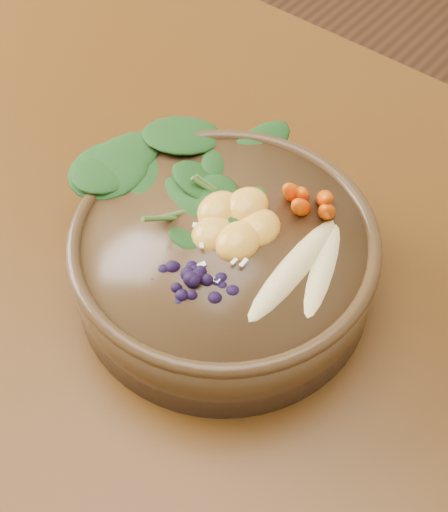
% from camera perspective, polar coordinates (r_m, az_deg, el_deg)
% --- Properties ---
extents(ground, '(4.00, 4.00, 0.00)m').
position_cam_1_polar(ground, '(1.45, -10.19, -14.85)').
color(ground, '#381E0F').
rests_on(ground, ground).
extents(dining_table, '(1.60, 0.90, 0.75)m').
position_cam_1_polar(dining_table, '(0.90, -16.06, 2.22)').
color(dining_table, '#331C0C').
rests_on(dining_table, ground).
extents(stoneware_bowl, '(0.32, 0.32, 0.07)m').
position_cam_1_polar(stoneware_bowl, '(0.66, 0.00, -0.53)').
color(stoneware_bowl, '#422E19').
rests_on(stoneware_bowl, dining_table).
extents(kale_heap, '(0.21, 0.19, 0.04)m').
position_cam_1_polar(kale_heap, '(0.67, -0.87, 7.43)').
color(kale_heap, '#1B4915').
rests_on(kale_heap, stoneware_bowl).
extents(carrot_cluster, '(0.07, 0.07, 0.08)m').
position_cam_1_polar(carrot_cluster, '(0.64, 7.25, 6.60)').
color(carrot_cluster, '#F65100').
rests_on(carrot_cluster, stoneware_bowl).
extents(banana_halves, '(0.08, 0.16, 0.03)m').
position_cam_1_polar(banana_halves, '(0.60, 6.85, -0.24)').
color(banana_halves, '#E0CC84').
rests_on(banana_halves, stoneware_bowl).
extents(mandarin_cluster, '(0.09, 0.10, 0.03)m').
position_cam_1_polar(mandarin_cluster, '(0.63, 0.91, 3.42)').
color(mandarin_cluster, gold).
rests_on(mandarin_cluster, stoneware_bowl).
extents(blueberry_pile, '(0.14, 0.12, 0.04)m').
position_cam_1_polar(blueberry_pile, '(0.59, -2.48, -1.17)').
color(blueberry_pile, black).
rests_on(blueberry_pile, stoneware_bowl).
extents(coconut_flakes, '(0.10, 0.08, 0.01)m').
position_cam_1_polar(coconut_flakes, '(0.62, -0.70, 0.50)').
color(coconut_flakes, white).
rests_on(coconut_flakes, stoneware_bowl).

